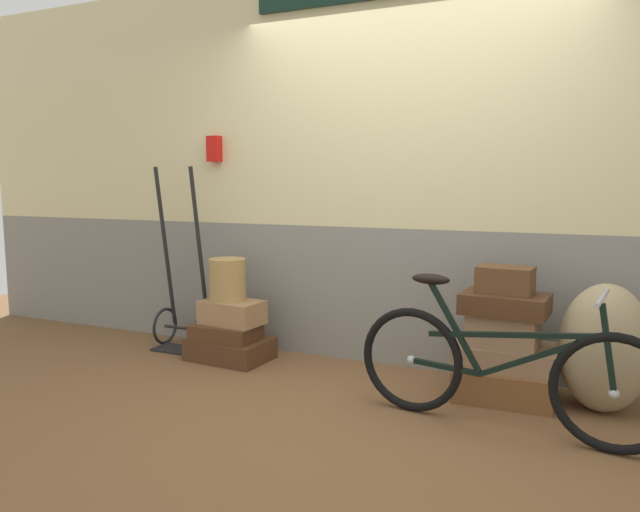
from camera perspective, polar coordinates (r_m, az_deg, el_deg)
The scene contains 14 objects.
ground at distance 3.69m, azimuth 4.87°, elevation -14.32°, with size 10.16×5.20×0.06m, color brown.
station_building at distance 4.24m, azimuth 9.03°, elevation 8.59°, with size 8.16×0.74×2.85m.
suitcase_0 at distance 4.51m, azimuth -8.70°, elevation -8.88°, with size 0.58×0.41×0.16m, color #4C2D19.
suitcase_1 at distance 4.46m, azimuth -9.10°, elevation -7.23°, with size 0.47×0.34×0.11m, color #4C2D19.
suitcase_2 at distance 4.43m, azimuth -8.52°, elevation -5.42°, with size 0.44×0.29×0.17m, color #9E754C.
suitcase_3 at distance 3.84m, azimuth 17.33°, elevation -11.76°, with size 0.58×0.39×0.19m, color brown.
suitcase_4 at distance 3.84m, azimuth 17.49°, elevation -9.19°, with size 0.60×0.39×0.14m, color #937051.
suitcase_5 at distance 3.78m, azimuth 17.34°, elevation -6.81°, with size 0.41×0.29×0.20m, color #937051.
suitcase_6 at distance 3.73m, azimuth 17.50°, elevation -4.43°, with size 0.50×0.34×0.12m, color #4C2D19.
suitcase_7 at distance 3.72m, azimuth 17.53°, elevation -2.22°, with size 0.32×0.22×0.16m, color brown.
wicker_basket at distance 4.41m, azimuth -8.95°, elevation -2.27°, with size 0.27×0.27×0.31m, color #A8844C.
luggage_trolley at distance 4.84m, azimuth -13.17°, elevation -4.81°, with size 0.41×0.37×1.44m.
burlap_sack at distance 3.78m, azimuth 25.87°, elevation -8.05°, with size 0.50×0.42×0.75m, color #9E8966.
bicycle at distance 3.32m, azimuth 17.28°, elevation -10.52°, with size 1.65×0.46×0.82m.
Camera 1 is at (1.11, -3.25, 1.32)m, focal length 32.99 mm.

